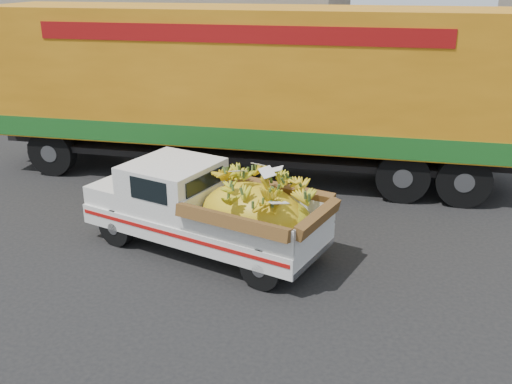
# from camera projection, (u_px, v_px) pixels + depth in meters

# --- Properties ---
(ground) EXTENTS (100.00, 100.00, 0.00)m
(ground) POSITION_uv_depth(u_px,v_px,m) (152.00, 252.00, 9.78)
(ground) COLOR black
(ground) RESTS_ON ground
(curb) EXTENTS (60.00, 0.25, 0.15)m
(curb) POSITION_uv_depth(u_px,v_px,m) (259.00, 142.00, 15.86)
(curb) COLOR gray
(curb) RESTS_ON ground
(sidewalk) EXTENTS (60.00, 4.00, 0.14)m
(sidewalk) POSITION_uv_depth(u_px,v_px,m) (277.00, 124.00, 17.75)
(sidewalk) COLOR gray
(sidewalk) RESTS_ON ground
(building_left) EXTENTS (18.00, 6.00, 5.00)m
(building_left) POSITION_uv_depth(u_px,v_px,m) (128.00, 23.00, 24.21)
(building_left) COLOR gray
(building_left) RESTS_ON ground
(pickup_truck) EXTENTS (4.41, 2.52, 1.46)m
(pickup_truck) POSITION_uv_depth(u_px,v_px,m) (220.00, 211.00, 9.46)
(pickup_truck) COLOR black
(pickup_truck) RESTS_ON ground
(semi_trailer) EXTENTS (12.04, 3.24, 3.80)m
(semi_trailer) POSITION_uv_depth(u_px,v_px,m) (250.00, 85.00, 12.81)
(semi_trailer) COLOR black
(semi_trailer) RESTS_ON ground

